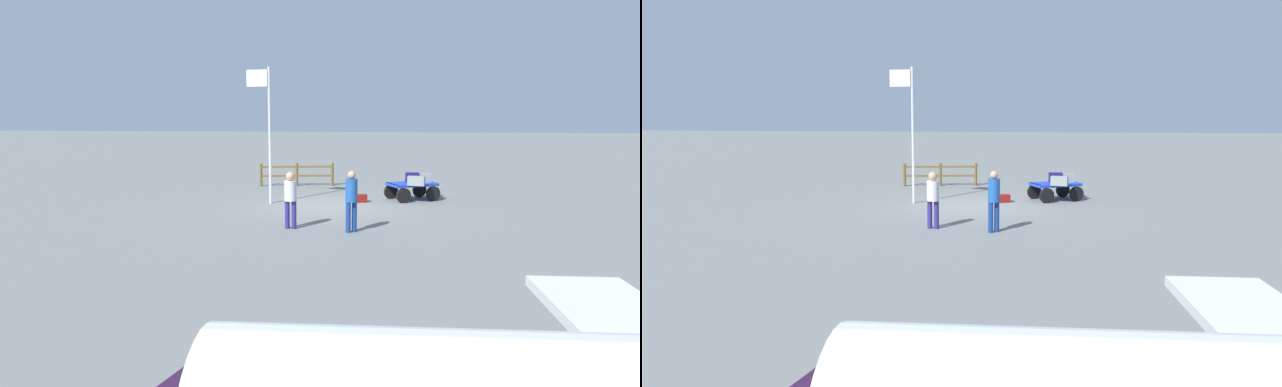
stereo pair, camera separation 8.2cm
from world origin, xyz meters
TOP-DOWN VIEW (x-y plane):
  - ground_plane at (0.00, 0.00)m, footprint 120.00×120.00m
  - luggage_cart at (-3.00, -1.62)m, footprint 2.10×1.78m
  - suitcase_tan at (-3.03, -1.81)m, footprint 0.52×0.36m
  - suitcase_olive at (-3.47, -1.90)m, footprint 0.56×0.43m
  - suitcase_dark at (-3.11, -0.94)m, footprint 0.66×0.45m
  - suitcase_maroon at (-1.04, -0.90)m, footprint 0.63×0.43m
  - worker_lead at (-0.98, 4.04)m, footprint 0.46×0.46m
  - worker_trailing at (0.77, 3.74)m, footprint 0.39×0.39m
  - flagpole at (2.24, -0.40)m, footprint 0.87×0.18m
  - wooden_fence at (1.83, -4.90)m, footprint 3.24×0.60m

SIDE VIEW (x-z plane):
  - ground_plane at x=0.00m, z-range 0.00..0.00m
  - suitcase_maroon at x=-1.04m, z-range 0.00..0.29m
  - luggage_cart at x=-3.00m, z-range 0.13..0.78m
  - wooden_fence at x=1.83m, z-range 0.07..1.08m
  - suitcase_olive at x=-3.47m, z-range 0.65..0.96m
  - suitcase_dark at x=-3.11m, z-range 0.65..0.98m
  - suitcase_tan at x=-3.03m, z-range 0.65..1.01m
  - worker_trailing at x=0.77m, z-range 0.15..1.79m
  - worker_lead at x=-0.98m, z-range 0.14..1.86m
  - flagpole at x=2.24m, z-range 0.45..5.31m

